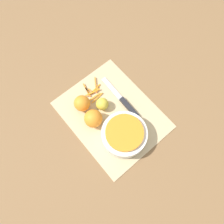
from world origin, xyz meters
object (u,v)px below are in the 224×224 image
bowl_speckled (124,134)px  orange_right (82,103)px  knife (125,104)px  orange_left (93,118)px  lemon (102,104)px

bowl_speckled → orange_right: 0.23m
knife → orange_left: bearing=82.1°
bowl_speckled → orange_left: 0.14m
orange_left → lemon: bearing=-67.5°
bowl_speckled → orange_left: size_ratio=2.41×
lemon → orange_right: bearing=49.7°
orange_left → orange_right: 0.09m
knife → orange_left: size_ratio=3.15×
bowl_speckled → knife: bowl_speckled is taller
orange_left → orange_right: size_ratio=1.10×
orange_left → lemon: orange_left is taller
orange_left → orange_right: (0.09, -0.01, -0.00)m
knife → bowl_speckled: bearing=137.9°
knife → orange_right: size_ratio=3.47×
knife → orange_right: (0.11, 0.15, 0.03)m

